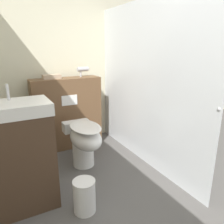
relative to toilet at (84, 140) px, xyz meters
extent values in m
cube|color=beige|center=(0.34, 0.93, 0.90)|extent=(8.00, 0.06, 2.50)
cube|color=brown|center=(0.01, 0.68, 0.16)|extent=(0.97, 0.28, 1.03)
cube|color=white|center=(0.01, 0.53, 0.39)|extent=(0.22, 0.01, 0.14)
cube|color=silver|center=(0.74, -0.17, 0.64)|extent=(0.01, 2.14, 1.98)
sphere|color=#B2B2B7|center=(0.74, -1.22, 0.60)|extent=(0.04, 0.04, 0.04)
cylinder|color=white|center=(0.00, 0.04, -0.16)|extent=(0.27, 0.27, 0.38)
ellipsoid|color=white|center=(0.00, -0.05, 0.06)|extent=(0.34, 0.56, 0.26)
ellipsoid|color=white|center=(0.00, -0.05, 0.20)|extent=(0.34, 0.55, 0.02)
cube|color=white|center=(0.00, 0.27, 0.10)|extent=(0.35, 0.15, 0.13)
cube|color=#473323|center=(-0.78, -0.39, 0.10)|extent=(0.62, 0.40, 0.90)
cube|color=white|center=(-0.78, -0.39, 0.60)|extent=(0.63, 0.41, 0.10)
cylinder|color=silver|center=(-0.78, -0.28, 0.72)|extent=(0.02, 0.02, 0.14)
cylinder|color=#B7B7BC|center=(0.28, 0.70, 0.79)|extent=(0.16, 0.07, 0.07)
cone|color=#B7B7BC|center=(0.38, 0.70, 0.79)|extent=(0.03, 0.06, 0.06)
cylinder|color=#B7B7BC|center=(0.25, 0.70, 0.73)|extent=(0.03, 0.03, 0.10)
cube|color=tan|center=(-0.17, 0.69, 0.70)|extent=(0.24, 0.14, 0.06)
cylinder|color=silver|center=(-0.29, -0.74, -0.20)|extent=(0.20, 0.20, 0.30)
cylinder|color=silver|center=(-0.29, -0.74, -0.05)|extent=(0.20, 0.20, 0.01)
camera|label=1|loc=(-0.86, -2.32, 1.08)|focal=35.00mm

